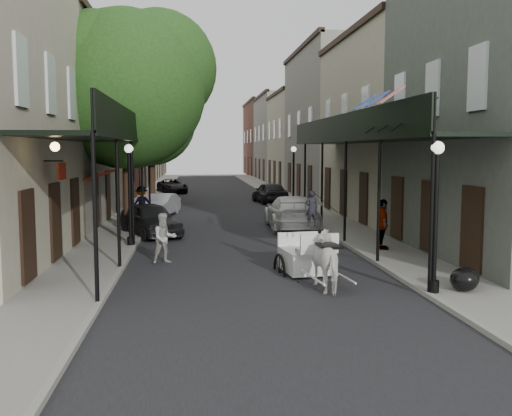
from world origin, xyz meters
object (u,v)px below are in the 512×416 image
object	(u,v)px
car_right_near	(291,212)
tree_near	(136,83)
car_left_far	(172,186)
pedestrian_walking	(164,238)
lamppost_right_near	(436,215)
lamppost_left	(130,193)
tree_far	(156,117)
pedestrian_sidewalk_left	(142,203)
car_left_mid	(160,205)
car_right_far	(270,192)
car_left_near	(150,219)
carriage	(302,239)
pedestrian_sidewalk_right	(383,224)
lamppost_right_far	(294,177)
horse	(330,261)

from	to	relation	value
car_right_near	tree_near	bearing A→B (deg)	4.11
car_left_far	pedestrian_walking	bearing A→B (deg)	-102.07
lamppost_right_near	lamppost_left	distance (m)	11.46
tree_far	car_left_far	distance (m)	10.61
pedestrian_sidewalk_left	car_left_mid	bearing A→B (deg)	-130.52
pedestrian_walking	car_right_far	bearing A→B (deg)	53.11
car_left_near	carriage	bearing A→B (deg)	-80.53
pedestrian_sidewalk_right	car_left_far	size ratio (longest dim) A/B	0.41
lamppost_right_near	pedestrian_sidewalk_left	size ratio (longest dim) A/B	2.17
car_left_near	pedestrian_walking	bearing A→B (deg)	-105.56
car_left_near	lamppost_right_far	bearing A→B (deg)	25.47
car_right_near	car_right_far	distance (m)	12.91
lamppost_right_far	car_left_near	world-z (taller)	lamppost_right_far
lamppost_right_near	car_left_far	distance (m)	36.24
car_left_mid	car_right_far	distance (m)	9.96
carriage	car_left_near	size ratio (longest dim) A/B	0.60
lamppost_left	lamppost_right_far	xyz separation A→B (m)	(8.20, 12.00, 0.00)
tree_near	car_left_near	distance (m)	5.93
tree_near	pedestrian_sidewalk_left	size ratio (longest dim) A/B	5.64
car_right_near	car_left_far	bearing A→B (deg)	-73.08
tree_far	car_left_near	distance (m)	16.03
car_left_far	car_right_far	bearing A→B (deg)	-68.77
tree_far	pedestrian_walking	distance (m)	21.82
pedestrian_sidewalk_right	car_left_far	xyz separation A→B (m)	(-8.45, 29.30, -0.41)
car_left_near	car_left_mid	bearing A→B (deg)	66.01
lamppost_right_far	car_left_far	distance (m)	17.26
tree_near	carriage	bearing A→B (deg)	-57.37
horse	car_left_near	bearing A→B (deg)	-69.05
pedestrian_sidewalk_left	car_right_near	bearing A→B (deg)	131.73
car_left_near	lamppost_right_near	bearing A→B (deg)	-78.99
lamppost_right_near	pedestrian_walking	bearing A→B (deg)	143.72
car_left_mid	pedestrian_walking	bearing A→B (deg)	-71.83
car_right_far	tree_near	bearing A→B (deg)	52.58
carriage	pedestrian_sidewalk_right	world-z (taller)	carriage
lamppost_left	car_left_near	size ratio (longest dim) A/B	0.89
lamppost_right_far	pedestrian_sidewalk_left	distance (m)	9.66
carriage	car_left_mid	bearing A→B (deg)	101.41
lamppost_left	car_left_mid	bearing A→B (deg)	87.22
lamppost_left	car_left_far	world-z (taller)	lamppost_left
car_left_far	car_left_near	bearing A→B (deg)	-103.74
lamppost_right_far	car_left_mid	distance (m)	8.02
pedestrian_walking	car_left_mid	bearing A→B (deg)	73.63
tree_far	pedestrian_sidewalk_right	bearing A→B (deg)	-65.65
car_right_near	lamppost_left	bearing A→B (deg)	34.98
pedestrian_walking	tree_near	bearing A→B (deg)	81.51
lamppost_right_far	pedestrian_sidewalk_left	world-z (taller)	lamppost_right_far
carriage	car_left_mid	distance (m)	15.77
carriage	lamppost_right_far	bearing A→B (deg)	73.69
car_left_far	car_right_far	size ratio (longest dim) A/B	1.00
car_left_near	car_right_far	bearing A→B (deg)	40.05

